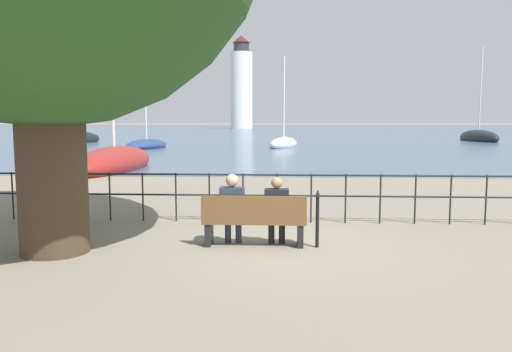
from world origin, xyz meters
The scene contains 13 objects.
ground_plane centered at (0.00, 0.00, 0.00)m, with size 1000.00×1000.00×0.00m, color gray.
harbor_water centered at (0.00, 160.59, 0.00)m, with size 600.00×300.00×0.01m.
park_bench centered at (0.00, -0.06, 0.43)m, with size 1.79×0.45×0.90m.
seated_person_left centered at (-0.39, 0.01, 0.69)m, with size 0.42×0.35×1.25m.
seated_person_right centered at (0.39, 0.02, 0.66)m, with size 0.42×0.35×1.20m.
promenade_railing centered at (0.00, 2.01, 0.69)m, with size 12.37×0.04×1.05m.
closed_umbrella centered at (1.08, -0.08, 0.56)m, with size 0.09×0.09×1.00m.
sailboat_0 centered at (21.57, 46.95, 0.38)m, with size 2.86×8.04×10.69m.
sailboat_1 centered at (-10.61, 31.27, 0.25)m, with size 3.26×6.11×9.25m.
sailboat_2 centered at (0.47, 32.88, 0.29)m, with size 3.18×5.47×7.77m.
sailboat_3 centered at (-20.48, 39.75, 0.38)m, with size 4.48×7.52×9.32m.
sailboat_4 centered at (-7.13, 13.50, 0.31)m, with size 2.45×8.15×7.68m.
harbor_lighthouse centered at (-11.78, 135.69, 12.27)m, with size 6.27×6.27×26.38m.
Camera 1 is at (0.51, -8.50, 2.15)m, focal length 35.00 mm.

